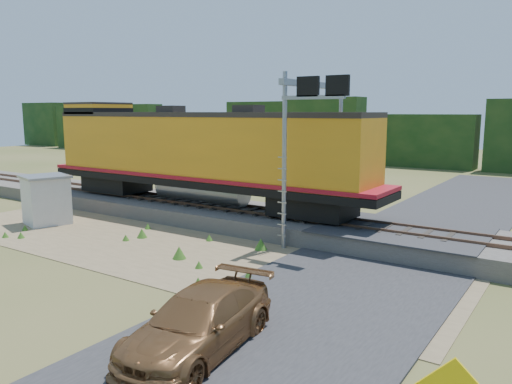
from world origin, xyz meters
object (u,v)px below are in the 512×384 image
Objects in this scene: locomotive at (196,152)px; shed at (46,200)px; car at (199,322)px; signal_gantry at (316,118)px.

locomotive is 8.28m from shed.
shed reaches higher than car.
signal_gantry is 1.47× the size of car.
shed is 17.20m from car.
shed is (-5.56, -5.66, -2.36)m from locomotive.
locomotive is 2.83× the size of signal_gantry.
car is (10.39, -12.08, -2.93)m from locomotive.
car is at bearing -5.34° from shed.
signal_gantry is at bearing -5.05° from locomotive.
locomotive is 16.20m from car.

